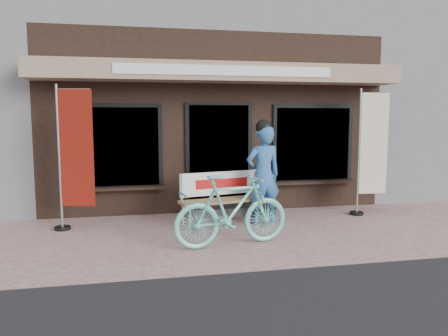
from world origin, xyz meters
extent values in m
plane|color=#BA918E|center=(0.00, 0.00, 0.00)|extent=(70.00, 70.00, 0.00)
cube|color=black|center=(0.00, 5.00, 1.80)|extent=(7.00, 6.00, 3.60)
cube|color=slate|center=(0.00, 5.00, 4.80)|extent=(7.00, 6.00, 2.40)
cube|color=gray|center=(0.00, 1.65, 2.75)|extent=(7.00, 0.80, 0.35)
cube|color=white|center=(0.00, 1.24, 2.75)|extent=(4.00, 0.02, 0.18)
cube|color=black|center=(0.00, 1.98, 1.10)|extent=(1.20, 0.06, 2.10)
cube|color=black|center=(0.00, 1.97, 1.10)|extent=(1.35, 0.04, 2.20)
cube|color=black|center=(-2.00, 1.98, 1.35)|extent=(1.60, 0.06, 1.50)
cube|color=black|center=(2.00, 1.98, 1.35)|extent=(1.60, 0.06, 1.50)
cube|color=black|center=(-2.00, 1.97, 1.35)|extent=(1.75, 0.04, 1.65)
cube|color=black|center=(2.00, 1.97, 1.35)|extent=(1.75, 0.04, 1.65)
cube|color=black|center=(-2.00, 1.92, 0.55)|extent=(1.80, 0.18, 0.06)
cube|color=black|center=(2.00, 1.92, 0.55)|extent=(1.80, 0.18, 0.06)
cube|color=#59595B|center=(0.00, 1.75, 0.07)|extent=(1.30, 0.45, 0.15)
cylinder|color=#68CBBC|center=(-0.76, 0.66, 0.20)|extent=(0.05, 0.05, 0.40)
cylinder|color=#68CBBC|center=(-0.84, 1.03, 0.20)|extent=(0.05, 0.05, 0.40)
cylinder|color=#68CBBC|center=(0.72, 0.97, 0.20)|extent=(0.05, 0.05, 0.40)
cylinder|color=#68CBBC|center=(0.64, 1.34, 0.20)|extent=(0.05, 0.05, 0.40)
cube|color=#8B6F4C|center=(-0.06, 1.00, 0.43)|extent=(1.75, 0.77, 0.05)
cylinder|color=#68CBBC|center=(-0.86, 1.03, 0.66)|extent=(0.05, 0.05, 0.52)
cylinder|color=#68CBBC|center=(0.66, 1.35, 0.66)|extent=(0.05, 0.05, 0.52)
cube|color=white|center=(-0.10, 1.21, 0.71)|extent=(1.58, 0.37, 0.43)
cube|color=#B21414|center=(-0.10, 1.18, 0.71)|extent=(1.00, 0.22, 0.17)
cylinder|color=#68CBBC|center=(-0.85, 0.84, 0.59)|extent=(0.12, 0.42, 0.04)
cylinder|color=#68CBBC|center=(0.73, 1.17, 0.59)|extent=(0.12, 0.42, 0.04)
imported|color=#2F65A3|center=(0.59, 0.85, 0.88)|extent=(0.70, 0.51, 1.77)
sphere|color=black|center=(0.59, 0.85, 1.73)|extent=(0.32, 0.32, 0.28)
imported|color=#68CBBC|center=(-0.25, -0.36, 0.54)|extent=(1.86, 0.80, 1.08)
cylinder|color=gray|center=(-2.90, 1.13, 1.23)|extent=(0.05, 0.05, 2.46)
cylinder|color=gray|center=(-2.63, 1.06, 2.37)|extent=(0.55, 0.16, 0.03)
cube|color=maroon|center=(-2.61, 1.05, 1.40)|extent=(0.55, 0.17, 1.96)
cylinder|color=black|center=(-2.90, 1.13, 0.03)|extent=(0.33, 0.33, 0.06)
cylinder|color=gray|center=(2.61, 1.16, 1.23)|extent=(0.04, 0.04, 2.46)
cylinder|color=gray|center=(2.89, 1.14, 2.37)|extent=(0.56, 0.06, 0.03)
cube|color=beige|center=(2.91, 1.14, 1.40)|extent=(0.56, 0.07, 1.96)
cylinder|color=black|center=(2.61, 1.16, 0.03)|extent=(0.29, 0.29, 0.06)
cube|color=black|center=(0.80, 1.38, 0.45)|extent=(0.45, 0.24, 0.90)
cube|color=beige|center=(0.81, 1.34, 0.55)|extent=(0.36, 0.16, 0.55)
camera|label=1|loc=(-1.66, -6.58, 1.95)|focal=35.00mm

